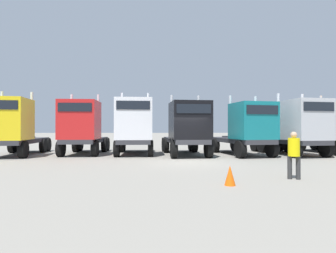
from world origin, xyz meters
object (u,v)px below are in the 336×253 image
(semi_truck_teal, at_px, (246,129))
(semi_truck_silver, at_px, (298,127))
(semi_truck_white, at_px, (135,126))
(semi_truck_black, at_px, (187,128))
(semi_truck_yellow, at_px, (12,127))
(visitor_in_hivis, at_px, (294,152))
(traffic_cone_near, at_px, (230,175))
(semi_truck_red, at_px, (82,127))

(semi_truck_teal, distance_m, semi_truck_silver, 3.52)
(semi_truck_white, xyz_separation_m, semi_truck_silver, (11.10, -0.81, -0.07))
(semi_truck_black, bearing_deg, semi_truck_silver, 83.90)
(semi_truck_white, height_order, semi_truck_silver, semi_truck_white)
(semi_truck_black, relative_size, semi_truck_teal, 0.96)
(semi_truck_yellow, distance_m, visitor_in_hivis, 16.76)
(semi_truck_white, height_order, semi_truck_teal, semi_truck_white)
(semi_truck_black, bearing_deg, traffic_cone_near, -2.95)
(semi_truck_yellow, relative_size, semi_truck_red, 1.13)
(semi_truck_silver, height_order, visitor_in_hivis, semi_truck_silver)
(semi_truck_white, distance_m, traffic_cone_near, 10.84)
(semi_truck_silver, bearing_deg, traffic_cone_near, -46.94)
(semi_truck_yellow, relative_size, semi_truck_silver, 1.03)
(semi_truck_red, xyz_separation_m, semi_truck_teal, (11.23, -0.88, -0.13))
(semi_truck_teal, xyz_separation_m, visitor_in_hivis, (-0.93, -8.20, -0.81))
(semi_truck_yellow, bearing_deg, visitor_in_hivis, 53.20)
(semi_truck_teal, height_order, semi_truck_silver, semi_truck_silver)
(semi_truck_yellow, height_order, semi_truck_red, semi_truck_yellow)
(visitor_in_hivis, height_order, traffic_cone_near, visitor_in_hivis)
(semi_truck_teal, bearing_deg, semi_truck_yellow, -100.43)
(semi_truck_yellow, xyz_separation_m, semi_truck_teal, (15.53, 0.03, -0.15))
(semi_truck_white, relative_size, traffic_cone_near, 9.12)
(semi_truck_silver, distance_m, traffic_cone_near, 11.62)
(visitor_in_hivis, distance_m, traffic_cone_near, 2.86)
(semi_truck_teal, relative_size, semi_truck_silver, 1.05)
(semi_truck_red, bearing_deg, semi_truck_silver, 84.34)
(semi_truck_red, distance_m, traffic_cone_near, 12.77)
(semi_truck_teal, relative_size, visitor_in_hivis, 3.93)
(semi_truck_black, distance_m, traffic_cone_near, 9.27)
(traffic_cone_near, bearing_deg, semi_truck_yellow, 142.66)
(semi_truck_white, bearing_deg, semi_truck_teal, 81.71)
(semi_truck_yellow, xyz_separation_m, semi_truck_silver, (19.04, -0.06, -0.02))
(visitor_in_hivis, relative_size, traffic_cone_near, 2.66)
(semi_truck_red, bearing_deg, semi_truck_yellow, -79.97)
(semi_truck_black, xyz_separation_m, traffic_cone_near, (0.46, -9.12, -1.55))
(semi_truck_teal, xyz_separation_m, semi_truck_silver, (3.51, -0.08, 0.13))
(traffic_cone_near, bearing_deg, semi_truck_black, 92.91)
(semi_truck_yellow, relative_size, semi_truck_teal, 0.99)
(semi_truck_red, xyz_separation_m, visitor_in_hivis, (10.30, -9.08, -0.95))
(semi_truck_teal, bearing_deg, semi_truck_white, -106.00)
(visitor_in_hivis, bearing_deg, semi_truck_white, -123.27)
(semi_truck_red, xyz_separation_m, semi_truck_silver, (14.75, -0.97, 0.00))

